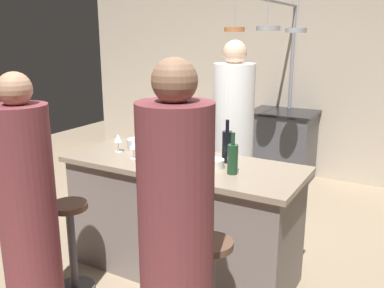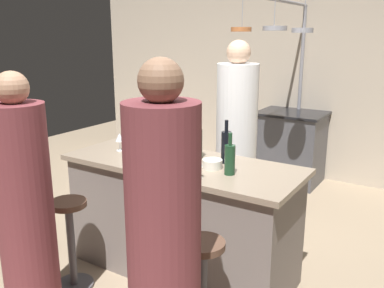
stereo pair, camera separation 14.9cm
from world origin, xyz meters
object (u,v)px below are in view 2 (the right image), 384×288
(bar_stool_left, at_px, (71,240))
(mixing_bowl_ceramic, at_px, (212,164))
(stove_range, at_px, (290,147))
(wine_bottle_green, at_px, (230,159))
(mixing_bowl_steel, at_px, (140,143))
(wine_glass_near_right_guest, at_px, (120,138))
(chef, at_px, (236,146))
(guest_left, at_px, (26,213))
(wine_bottle_red, at_px, (198,143))
(guest_right, at_px, (164,249))
(wine_bottle_rose, at_px, (155,148))
(pepper_mill, at_px, (166,135))
(wine_glass_near_left_guest, at_px, (134,145))
(wine_bottle_dark, at_px, (226,146))
(wine_glass_by_chef, at_px, (198,163))

(bar_stool_left, xyz_separation_m, mixing_bowl_ceramic, (0.82, 0.60, 0.56))
(stove_range, height_order, wine_bottle_green, wine_bottle_green)
(stove_range, height_order, mixing_bowl_steel, mixing_bowl_steel)
(wine_bottle_green, bearing_deg, wine_glass_near_right_guest, 177.27)
(chef, bearing_deg, stove_range, 90.42)
(chef, distance_m, guest_left, 1.97)
(bar_stool_left, xyz_separation_m, wine_bottle_green, (0.99, 0.55, 0.63))
(wine_bottle_red, distance_m, wine_glass_near_right_guest, 0.66)
(guest_right, bearing_deg, wine_bottle_rose, 129.34)
(stove_range, bearing_deg, wine_glass_near_right_guest, -103.21)
(pepper_mill, xyz_separation_m, wine_bottle_rose, (0.21, -0.43, 0.02))
(wine_bottle_rose, xyz_separation_m, wine_glass_near_left_guest, (-0.22, 0.03, -0.02))
(chef, height_order, mixing_bowl_steel, chef)
(wine_bottle_dark, height_order, wine_glass_near_right_guest, wine_bottle_dark)
(wine_glass_near_right_guest, xyz_separation_m, mixing_bowl_ceramic, (0.86, 0.01, -0.07))
(stove_range, height_order, wine_bottle_red, wine_bottle_red)
(wine_glass_by_chef, bearing_deg, wine_glass_near_right_guest, 165.55)
(guest_left, relative_size, wine_bottle_green, 5.63)
(guest_right, relative_size, wine_glass_near_right_guest, 11.80)
(wine_bottle_red, xyz_separation_m, mixing_bowl_steel, (-0.56, -0.01, -0.08))
(chef, xyz_separation_m, guest_left, (-0.49, -1.90, -0.07))
(guest_right, bearing_deg, stove_range, 99.13)
(wine_bottle_red, relative_size, wine_bottle_green, 1.08)
(stove_range, height_order, wine_bottle_dark, wine_bottle_dark)
(wine_glass_near_right_guest, xyz_separation_m, wine_glass_by_chef, (0.88, -0.23, 0.00))
(wine_glass_near_right_guest, bearing_deg, wine_bottle_green, -2.73)
(wine_bottle_dark, bearing_deg, stove_range, 97.30)
(guest_left, distance_m, pepper_mill, 1.32)
(bar_stool_left, bearing_deg, mixing_bowl_steel, 86.13)
(wine_bottle_green, height_order, mixing_bowl_steel, wine_bottle_green)
(mixing_bowl_steel, bearing_deg, guest_right, -46.51)
(wine_glass_near_left_guest, bearing_deg, wine_glass_by_chef, -11.17)
(guest_right, height_order, wine_bottle_dark, guest_right)
(chef, distance_m, wine_bottle_green, 1.07)
(bar_stool_left, distance_m, wine_glass_near_right_guest, 0.87)
(chef, height_order, wine_bottle_green, chef)
(stove_range, xyz_separation_m, chef, (0.01, -1.56, 0.37))
(wine_bottle_dark, bearing_deg, pepper_mill, 168.52)
(chef, height_order, wine_bottle_rose, chef)
(pepper_mill, distance_m, mixing_bowl_ceramic, 0.68)
(stove_range, height_order, guest_right, guest_right)
(stove_range, distance_m, bar_stool_left, 3.12)
(wine_glass_near_left_guest, height_order, mixing_bowl_ceramic, wine_glass_near_left_guest)
(wine_glass_near_right_guest, relative_size, mixing_bowl_ceramic, 1.04)
(pepper_mill, distance_m, wine_bottle_rose, 0.47)
(wine_bottle_dark, distance_m, mixing_bowl_ceramic, 0.19)
(stove_range, bearing_deg, chef, -89.58)
(wine_bottle_rose, bearing_deg, wine_glass_near_left_guest, 172.54)
(bar_stool_left, height_order, wine_bottle_rose, wine_bottle_rose)
(chef, relative_size, wine_glass_by_chef, 12.11)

